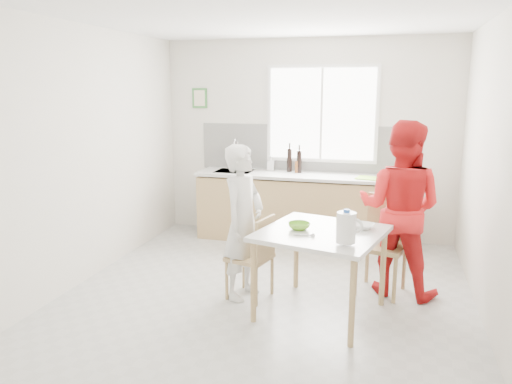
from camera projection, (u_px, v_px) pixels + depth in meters
ground at (266, 297)px, 4.99m from camera, size 4.50×4.50×0.00m
room_shell at (267, 132)px, 4.64m from camera, size 4.50×4.50×4.50m
window at (322, 114)px, 6.68m from camera, size 1.50×0.06×1.30m
backsplash at (306, 149)px, 6.84m from camera, size 3.00×0.02×0.65m
picture_frame at (200, 98)px, 7.10m from camera, size 0.22×0.03×0.28m
kitchen_counter at (301, 211)px, 6.74m from camera, size 2.84×0.64×1.37m
dining_table at (322, 240)px, 4.49m from camera, size 1.24×1.24×0.79m
chair_left at (255, 254)px, 4.87m from camera, size 0.47×0.47×0.83m
chair_far at (384, 239)px, 5.06m from camera, size 0.55×0.55×0.99m
person_white at (243, 222)px, 4.87m from camera, size 0.49×0.63×1.52m
person_red at (400, 209)px, 4.94m from camera, size 0.98×0.85×1.75m
bowl_green at (299, 226)px, 4.52m from camera, size 0.24×0.24×0.06m
bowl_white at (363, 226)px, 4.54m from camera, size 0.24×0.24×0.05m
milk_jug at (347, 227)px, 4.05m from camera, size 0.22×0.16×0.28m
green_box at (343, 220)px, 4.66m from camera, size 0.12×0.12×0.09m
spoon at (304, 235)px, 4.32m from camera, size 0.16×0.03×0.01m
cutting_board at (371, 178)px, 6.30m from camera, size 0.39×0.32×0.01m
wine_bottle_a at (289, 160)px, 6.79m from camera, size 0.07×0.07×0.32m
wine_bottle_b at (299, 162)px, 6.71m from camera, size 0.07×0.07×0.30m
jar_amber at (297, 167)px, 6.73m from camera, size 0.06×0.06×0.16m
soap_bottle at (271, 163)px, 6.90m from camera, size 0.11×0.11×0.21m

